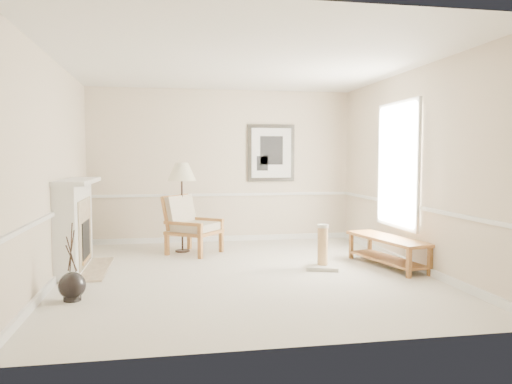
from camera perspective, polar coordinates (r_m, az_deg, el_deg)
The scene contains 8 objects.
ground at distance 7.04m, azimuth -1.30°, elevation -9.29°, with size 5.50×5.50×0.00m, color silver.
room at distance 6.96m, azimuth -0.30°, elevation 6.04°, with size 5.04×5.54×2.92m.
fireplace at distance 7.55m, azimuth -19.96°, elevation -3.68°, with size 0.64×1.64×1.31m.
floor_vase at distance 6.08m, azimuth -20.28°, elevation -10.09°, with size 0.30×0.30×0.89m.
armchair at distance 8.48m, azimuth -7.69°, elevation -3.42°, with size 1.07×1.06×0.98m.
floor_lamp at distance 8.56m, azimuth -8.48°, elevation 2.03°, with size 0.63×0.63×1.52m.
bench at distance 7.66m, azimuth 14.80°, elevation -6.09°, with size 0.76×1.60×0.44m.
scratching_post at distance 7.36m, azimuth 7.61°, elevation -7.12°, with size 0.57×0.57×0.65m.
Camera 1 is at (-1.06, -6.77, 1.62)m, focal length 35.00 mm.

